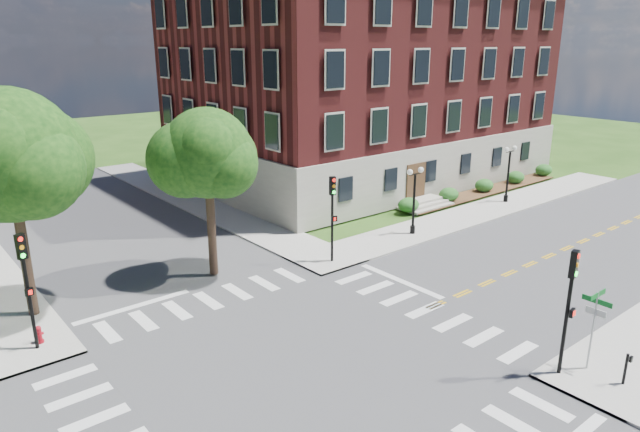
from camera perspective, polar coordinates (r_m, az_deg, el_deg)
ground at (r=22.50m, az=-1.99°, el=-14.62°), size 160.00×160.00×0.00m
road_ew at (r=22.50m, az=-1.99°, el=-14.60°), size 90.00×12.00×0.01m
road_ns at (r=22.50m, az=-1.99°, el=-14.60°), size 12.00×90.00×0.01m
sidewalk_ne at (r=42.45m, az=1.84°, el=1.02°), size 34.00×34.00×0.12m
crosswalk_east at (r=26.92m, az=10.43°, el=-9.26°), size 2.20×10.20×0.02m
stop_bar_east at (r=29.79m, az=8.04°, el=-6.45°), size 0.40×5.50×0.00m
main_building at (r=51.61m, az=4.37°, el=13.20°), size 30.60×22.40×16.50m
shrub_row at (r=48.01m, az=16.03°, el=2.19°), size 18.00×2.00×1.30m
tree_c at (r=26.85m, az=-28.70°, el=5.31°), size 5.62×5.62×10.02m
tree_d at (r=28.83m, az=-11.22°, el=6.12°), size 4.52×4.52×8.66m
traffic_signal_se at (r=22.14m, az=23.71°, el=-7.40°), size 0.36×0.41×4.80m
traffic_signal_ne at (r=30.78m, az=1.26°, el=0.81°), size 0.38×0.45×4.80m
traffic_signal_nw at (r=24.64m, az=-27.33°, el=-5.44°), size 0.38×0.44×4.80m
twin_lamp_west at (r=36.01m, az=9.40°, el=1.91°), size 1.36×0.36×4.23m
twin_lamp_east at (r=45.07m, az=18.33°, el=4.33°), size 1.36×0.36×4.23m
street_sign_pole at (r=23.22m, az=25.79°, el=-8.92°), size 1.10×1.10×3.10m
push_button_post at (r=23.46m, az=28.30°, el=-13.18°), size 0.14×0.21×1.20m
fire_hydrant at (r=26.10m, az=-26.29°, el=-10.62°), size 0.35×0.35×0.75m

